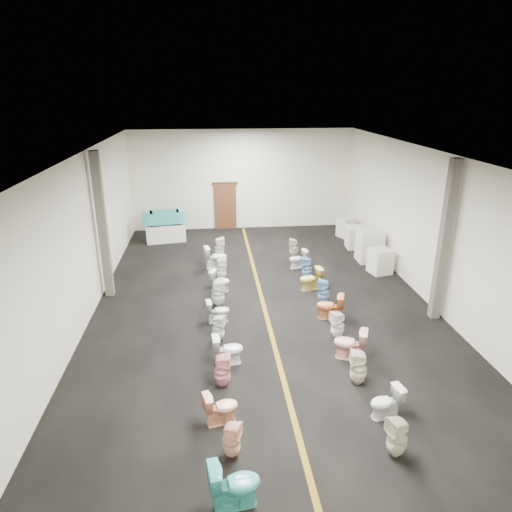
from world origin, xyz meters
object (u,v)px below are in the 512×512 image
at_px(appliance_crate_b, 369,246).
at_px(toilet_left_10, 216,257).
at_px(appliance_crate_c, 356,237).
at_px(toilet_left_4, 228,349).
at_px(toilet_right_3, 350,344).
at_px(appliance_crate_d, 346,227).
at_px(toilet_left_6, 218,311).
at_px(toilet_left_11, 219,248).
at_px(bathtub, 164,217).
at_px(toilet_left_7, 218,293).
at_px(toilet_right_6, 324,292).
at_px(toilet_left_5, 218,328).
at_px(toilet_right_4, 338,325).
at_px(toilet_left_9, 221,269).
at_px(toilet_right_5, 330,306).
at_px(toilet_right_7, 311,279).
at_px(toilet_right_0, 397,437).
at_px(display_table, 166,233).
at_px(toilet_left_8, 220,281).
at_px(toilet_right_1, 386,402).
at_px(toilet_right_9, 298,259).
at_px(toilet_left_2, 221,407).
at_px(toilet_right_8, 307,268).
at_px(toilet_left_1, 231,440).
at_px(toilet_right_2, 359,368).
at_px(toilet_left_3, 222,370).
at_px(toilet_left_0, 235,484).
at_px(appliance_crate_a, 380,261).

bearing_deg(appliance_crate_b, toilet_left_10, -178.78).
bearing_deg(appliance_crate_c, toilet_left_4, -125.41).
bearing_deg(toilet_right_3, appliance_crate_d, -173.68).
bearing_deg(toilet_left_6, toilet_left_11, -8.43).
xyz_separation_m(bathtub, toilet_right_3, (5.16, -9.68, -0.67)).
distance_m(toilet_left_7, toilet_right_6, 3.18).
relative_size(appliance_crate_c, toilet_left_7, 1.05).
xyz_separation_m(appliance_crate_c, toilet_left_4, (-5.61, -7.89, -0.08)).
xyz_separation_m(toilet_left_5, toilet_left_7, (0.05, 2.01, 0.06)).
distance_m(toilet_right_3, toilet_right_4, 0.94).
distance_m(toilet_left_6, toilet_left_9, 3.02).
height_order(toilet_right_5, toilet_right_7, toilet_right_5).
bearing_deg(toilet_right_0, display_table, -175.52).
relative_size(toilet_left_8, toilet_right_1, 1.00).
bearing_deg(toilet_left_10, toilet_right_5, -152.95).
xyz_separation_m(toilet_right_3, toilet_right_4, (-0.05, 0.94, -0.01)).
distance_m(toilet_left_7, toilet_right_7, 3.14).
relative_size(toilet_left_9, toilet_right_9, 1.16).
xyz_separation_m(toilet_left_2, toilet_left_6, (0.04, 4.11, -0.01)).
distance_m(toilet_left_2, toilet_left_10, 8.24).
bearing_deg(display_table, appliance_crate_d, -1.62).
bearing_deg(toilet_right_9, toilet_right_8, -3.23).
height_order(toilet_left_1, toilet_right_2, toilet_right_2).
bearing_deg(toilet_left_2, toilet_left_5, -15.30).
relative_size(appliance_crate_b, toilet_left_10, 1.42).
xyz_separation_m(appliance_crate_b, toilet_left_3, (-5.76, -7.21, -0.19)).
bearing_deg(toilet_right_4, bathtub, -166.79).
relative_size(toilet_left_5, toilet_left_7, 0.85).
distance_m(display_table, toilet_left_4, 9.84).
distance_m(toilet_left_0, toilet_right_7, 8.45).
bearing_deg(toilet_left_3, toilet_right_5, -43.25).
relative_size(appliance_crate_a, toilet_right_4, 1.13).
bearing_deg(toilet_left_6, toilet_left_1, 174.89).
relative_size(toilet_left_3, toilet_left_4, 1.07).
bearing_deg(appliance_crate_d, toilet_right_9, -128.93).
bearing_deg(toilet_right_1, toilet_right_4, 171.27).
relative_size(toilet_right_7, toilet_right_9, 1.10).
height_order(toilet_left_0, toilet_right_1, toilet_left_0).
distance_m(toilet_left_4, toilet_left_9, 5.08).
xyz_separation_m(appliance_crate_d, toilet_right_5, (-2.64, -7.42, -0.06)).
xyz_separation_m(appliance_crate_c, toilet_left_1, (-5.68, -10.83, -0.09)).
distance_m(toilet_left_4, toilet_left_11, 7.23).
relative_size(toilet_left_8, toilet_right_0, 0.84).
relative_size(toilet_left_10, toilet_right_1, 1.24).
xyz_separation_m(appliance_crate_a, toilet_left_5, (-5.81, -4.08, -0.08)).
xyz_separation_m(bathtub, toilet_left_11, (2.23, -2.36, -0.66)).
xyz_separation_m(toilet_left_10, toilet_right_3, (3.09, -6.30, -0.02)).
distance_m(toilet_left_1, toilet_left_8, 7.15).
relative_size(bathtub, toilet_right_5, 2.41).
bearing_deg(toilet_left_7, toilet_left_10, 0.49).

